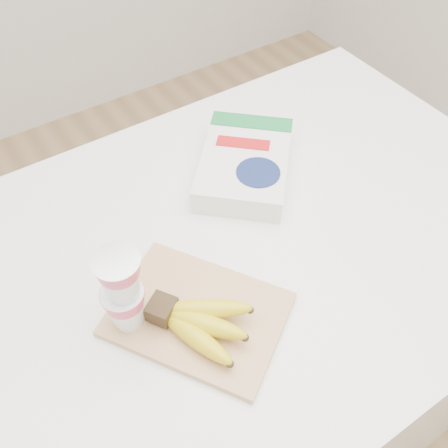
# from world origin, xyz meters

# --- Properties ---
(room) EXTENTS (4.00, 4.00, 4.00)m
(room) POSITION_xyz_m (0.00, 0.00, 1.35)
(room) COLOR tan
(room) RESTS_ON ground
(table) EXTENTS (1.36, 0.91, 1.02)m
(table) POSITION_xyz_m (0.00, 0.00, 0.51)
(table) COLOR white
(table) RESTS_ON ground
(cutting_board) EXTENTS (0.35, 0.37, 0.02)m
(cutting_board) POSITION_xyz_m (-0.17, -0.11, 1.03)
(cutting_board) COLOR tan
(cutting_board) RESTS_ON table
(bananas) EXTENTS (0.17, 0.19, 0.06)m
(bananas) POSITION_xyz_m (-0.18, -0.14, 1.06)
(bananas) COLOR #382816
(bananas) RESTS_ON cutting_board
(yogurt_stack) EXTENTS (0.08, 0.08, 0.18)m
(yogurt_stack) POSITION_xyz_m (-0.27, -0.06, 1.13)
(yogurt_stack) COLOR white
(yogurt_stack) RESTS_ON cutting_board
(cereal_box) EXTENTS (0.33, 0.34, 0.06)m
(cereal_box) POSITION_xyz_m (0.12, 0.15, 1.05)
(cereal_box) COLOR white
(cereal_box) RESTS_ON table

